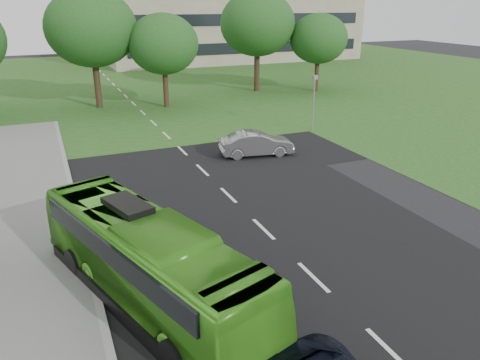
{
  "coord_description": "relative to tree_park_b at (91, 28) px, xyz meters",
  "views": [
    {
      "loc": [
        -7.83,
        -13.87,
        9.01
      ],
      "look_at": [
        -0.27,
        3.9,
        1.6
      ],
      "focal_mm": 35.0,
      "sensor_mm": 36.0,
      "label": 1
    }
  ],
  "objects": [
    {
      "name": "tree_park_c",
      "position": [
        5.64,
        -2.17,
        -1.34
      ],
      "size": [
        6.12,
        6.12,
        8.13
      ],
      "color": "black",
      "rests_on": "ground"
    },
    {
      "name": "ground",
      "position": [
        3.12,
        -29.62,
        -6.86
      ],
      "size": [
        160.0,
        160.0,
        0.0
      ],
      "primitive_type": "plane",
      "color": "black",
      "rests_on": "ground"
    },
    {
      "name": "street_surfaces",
      "position": [
        2.75,
        -6.87,
        -6.83
      ],
      "size": [
        120.0,
        120.0,
        0.15
      ],
      "color": "black",
      "rests_on": "ground"
    },
    {
      "name": "tree_park_e",
      "position": [
        22.4,
        -0.52,
        -1.47
      ],
      "size": [
        5.94,
        5.94,
        7.92
      ],
      "color": "black",
      "rests_on": "ground"
    },
    {
      "name": "sedan",
      "position": [
        7.12,
        -18.28,
        -6.11
      ],
      "size": [
        4.76,
        2.36,
        1.5
      ],
      "primitive_type": "imported",
      "rotation": [
        0.0,
        0.0,
        1.39
      ],
      "color": "#A3A2A7",
      "rests_on": "ground"
    },
    {
      "name": "tree_park_d",
      "position": [
        16.56,
        1.95,
        -0.0
      ],
      "size": [
        7.65,
        7.65,
        10.12
      ],
      "color": "black",
      "rests_on": "ground"
    },
    {
      "name": "tree_park_b",
      "position": [
        0.0,
        0.0,
        0.0
      ],
      "size": [
        7.75,
        7.75,
        10.17
      ],
      "color": "black",
      "rests_on": "ground"
    },
    {
      "name": "camera_pole",
      "position": [
        13.52,
        -14.39,
        -4.25
      ],
      "size": [
        0.34,
        0.29,
        4.04
      ],
      "rotation": [
        0.0,
        0.0,
        -0.02
      ],
      "color": "gray",
      "rests_on": "ground"
    },
    {
      "name": "bus",
      "position": [
        -2.38,
        -30.68,
        -5.41
      ],
      "size": [
        5.6,
        10.62,
        2.89
      ],
      "primitive_type": "imported",
      "rotation": [
        0.0,
        0.0,
        0.32
      ],
      "color": "#49A623",
      "rests_on": "ground"
    }
  ]
}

